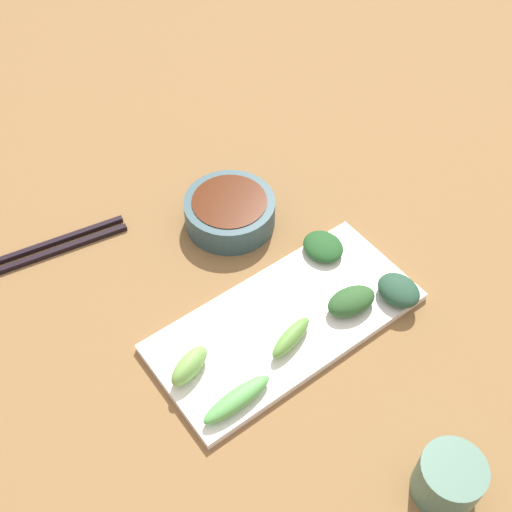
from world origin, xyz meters
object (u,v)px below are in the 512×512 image
at_px(sauce_bowl, 230,210).
at_px(serving_plate, 285,322).
at_px(tea_cup, 448,479).
at_px(chopsticks, 47,249).

xyz_separation_m(sauce_bowl, serving_plate, (0.19, -0.05, -0.02)).
height_order(sauce_bowl, tea_cup, tea_cup).
bearing_deg(serving_plate, sauce_bowl, 166.14).
bearing_deg(sauce_bowl, tea_cup, -5.47).
height_order(serving_plate, chopsticks, serving_plate).
bearing_deg(sauce_bowl, chopsticks, -114.38).
distance_m(sauce_bowl, tea_cup, 0.46).
bearing_deg(chopsticks, sauce_bowl, 75.62).
relative_size(sauce_bowl, chopsticks, 0.57).
xyz_separation_m(sauce_bowl, tea_cup, (0.46, -0.04, 0.01)).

